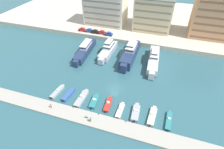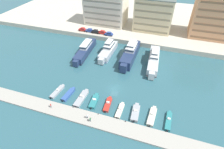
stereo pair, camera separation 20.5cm
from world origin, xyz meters
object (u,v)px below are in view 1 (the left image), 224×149
motorboat_teal_far_right (169,121)px  pedestrian_mid_deck (51,105)px  motorboat_red_center (108,104)px  car_blue_center (109,34)px  car_red_center_left (102,32)px  car_blue_left (89,30)px  motorboat_grey_mid_right (136,113)px  pedestrian_near_edge (91,119)px  motorboat_cream_center_right (120,110)px  car_black_mid_left (95,31)px  yacht_navy_far_left (85,50)px  motorboat_teal_center_left (94,101)px  yacht_silver_center_left (154,59)px  motorboat_cream_right (152,116)px  yacht_navy_mid_left (130,53)px  motorboat_grey_far_left (57,92)px  yacht_silver_left (108,50)px  motorboat_grey_mid_left (82,98)px  motorboat_blue_left (68,94)px  car_red_far_left (82,29)px  pedestrian_far_side (87,116)px

motorboat_teal_far_right → pedestrian_mid_deck: pedestrian_mid_deck is taller
motorboat_red_center → pedestrian_mid_deck: 17.55m
motorboat_teal_far_right → car_blue_center: (-32.83, 42.64, 2.83)m
car_red_center_left → car_blue_center: (3.84, -0.61, 0.00)m
pedestrian_mid_deck → car_blue_left: bearing=100.2°
motorboat_grey_mid_right → pedestrian_near_edge: bearing=-148.3°
car_blue_center → motorboat_cream_center_right: bearing=-66.9°
car_blue_left → pedestrian_near_edge: size_ratio=2.38×
car_black_mid_left → pedestrian_mid_deck: car_black_mid_left is taller
car_black_mid_left → yacht_navy_far_left: bearing=-83.9°
yacht_navy_far_left → pedestrian_near_edge: (17.35, -33.73, -0.32)m
motorboat_teal_center_left → pedestrian_mid_deck: 13.34m
motorboat_cream_center_right → pedestrian_near_edge: (-6.86, -6.58, 1.19)m
yacht_silver_center_left → motorboat_cream_right: yacht_silver_center_left is taller
motorboat_cream_right → car_blue_left: size_ratio=1.83×
yacht_silver_center_left → yacht_navy_mid_left: bearing=173.9°
yacht_navy_mid_left → motorboat_grey_far_left: size_ratio=3.10×
car_red_center_left → car_blue_center: 3.89m
yacht_silver_left → car_blue_center: yacht_silver_left is taller
motorboat_grey_mid_left → motorboat_cream_right: (23.07, -0.09, 0.04)m
motorboat_blue_left → car_blue_center: (-0.11, 42.22, 2.78)m
motorboat_cream_right → pedestrian_mid_deck: size_ratio=4.39×
yacht_silver_center_left → car_red_far_left: 42.39m
yacht_navy_mid_left → motorboat_grey_mid_right: 30.56m
motorboat_grey_mid_left → car_black_mid_left: (-12.53, 42.76, 2.83)m
motorboat_grey_far_left → motorboat_grey_mid_left: motorboat_grey_mid_left is taller
motorboat_teal_far_right → pedestrian_far_side: pedestrian_far_side is taller
car_blue_center → pedestrian_mid_deck: (-2.05, -48.91, -1.66)m
motorboat_teal_center_left → car_blue_center: 43.44m
yacht_silver_left → car_black_mid_left: (-11.74, 13.66, 1.14)m
yacht_navy_mid_left → motorboat_cream_center_right: 30.12m
motorboat_teal_center_left → car_red_far_left: bearing=119.7°
motorboat_grey_far_left → yacht_silver_center_left: bearing=43.7°
motorboat_grey_mid_left → motorboat_cream_right: motorboat_grey_mid_left is taller
motorboat_red_center → car_red_center_left: car_red_center_left is taller
yacht_navy_mid_left → car_red_far_left: 32.59m
motorboat_cream_center_right → car_red_center_left: (-22.29, 43.94, 2.85)m
car_red_far_left → yacht_silver_left: bearing=-36.0°
yacht_silver_center_left → motorboat_cream_center_right: 29.38m
yacht_silver_center_left → pedestrian_far_side: (-14.30, -34.51, -0.62)m
yacht_navy_mid_left → yacht_navy_far_left: bearing=-172.6°
yacht_silver_center_left → pedestrian_near_edge: (-12.96, -35.26, -0.56)m
motorboat_grey_mid_right → car_red_center_left: 51.16m
motorboat_grey_far_left → pedestrian_mid_deck: 7.19m
yacht_navy_far_left → car_blue_left: yacht_navy_far_left is taller
motorboat_blue_left → motorboat_cream_right: motorboat_cream_right is taller
car_red_far_left → pedestrian_far_side: car_red_far_left is taller
yacht_navy_mid_left → motorboat_cream_right: 32.08m
motorboat_cream_right → car_blue_left: 58.28m
motorboat_blue_left → yacht_navy_mid_left: bearing=63.6°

